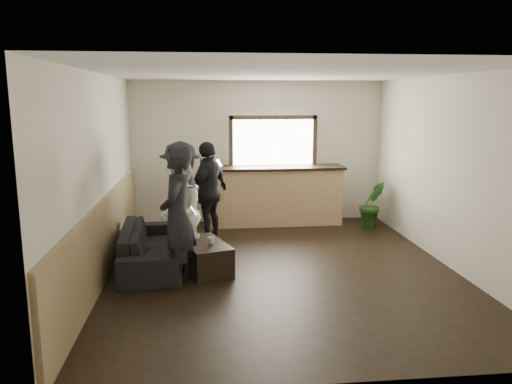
{
  "coord_description": "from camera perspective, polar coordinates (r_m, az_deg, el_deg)",
  "views": [
    {
      "loc": [
        -1.1,
        -6.88,
        2.46
      ],
      "look_at": [
        -0.31,
        0.4,
        1.08
      ],
      "focal_mm": 35.0,
      "sensor_mm": 36.0,
      "label": 1
    }
  ],
  "objects": [
    {
      "name": "bar_counter",
      "position": [
        9.85,
        2.13,
        0.02
      ],
      "size": [
        2.7,
        0.68,
        2.13
      ],
      "color": "tan",
      "rests_on": "ground"
    },
    {
      "name": "room_shell",
      "position": [
        6.97,
        -3.11,
        2.46
      ],
      "size": [
        5.01,
        6.01,
        2.8
      ],
      "color": "silver",
      "rests_on": "ground"
    },
    {
      "name": "coffee_table",
      "position": [
        7.26,
        -5.87,
        -7.4
      ],
      "size": [
        0.82,
        1.1,
        0.43
      ],
      "primitive_type": "cube",
      "rotation": [
        0.0,
        0.0,
        0.32
      ],
      "color": "black",
      "rests_on": "ground"
    },
    {
      "name": "ground",
      "position": [
        7.39,
        2.78,
        -8.79
      ],
      "size": [
        5.0,
        6.0,
        0.01
      ],
      "primitive_type": "cube",
      "color": "black"
    },
    {
      "name": "person_a",
      "position": [
        6.65,
        -8.98,
        -2.71
      ],
      "size": [
        0.55,
        0.75,
        1.87
      ],
      "rotation": [
        0.0,
        0.0,
        -1.73
      ],
      "color": "black",
      "rests_on": "ground"
    },
    {
      "name": "person_d",
      "position": [
        8.62,
        -5.41,
        0.0
      ],
      "size": [
        0.92,
        1.09,
        1.74
      ],
      "rotation": [
        0.0,
        0.0,
        -2.16
      ],
      "color": "black",
      "rests_on": "ground"
    },
    {
      "name": "cup_b",
      "position": [
        7.09,
        -5.14,
        -5.55
      ],
      "size": [
        0.15,
        0.15,
        0.1
      ],
      "primitive_type": "imported",
      "rotation": [
        0.0,
        0.0,
        0.84
      ],
      "color": "silver",
      "rests_on": "coffee_table"
    },
    {
      "name": "person_c",
      "position": [
        8.09,
        -8.48,
        -0.6
      ],
      "size": [
        0.88,
        1.27,
        1.79
      ],
      "rotation": [
        0.0,
        0.0,
        -1.37
      ],
      "color": "black",
      "rests_on": "ground"
    },
    {
      "name": "cup_a",
      "position": [
        7.3,
        -6.94,
        -5.14
      ],
      "size": [
        0.18,
        0.18,
        0.1
      ],
      "primitive_type": "imported",
      "rotation": [
        0.0,
        0.0,
        2.38
      ],
      "color": "silver",
      "rests_on": "coffee_table"
    },
    {
      "name": "potted_plant",
      "position": [
        9.89,
        13.12,
        -1.34
      ],
      "size": [
        0.54,
        0.45,
        0.9
      ],
      "primitive_type": "imported",
      "rotation": [
        0.0,
        0.0,
        0.11
      ],
      "color": "#2D6623",
      "rests_on": "ground"
    },
    {
      "name": "person_b",
      "position": [
        7.4,
        -8.65,
        -2.45
      ],
      "size": [
        0.61,
        0.78,
        1.59
      ],
      "rotation": [
        0.0,
        0.0,
        -1.56
      ],
      "color": "silver",
      "rests_on": "ground"
    },
    {
      "name": "sofa",
      "position": [
        7.59,
        -11.98,
        -6.09
      ],
      "size": [
        0.92,
        2.11,
        0.6
      ],
      "primitive_type": "imported",
      "rotation": [
        0.0,
        0.0,
        1.63
      ],
      "color": "black",
      "rests_on": "ground"
    }
  ]
}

